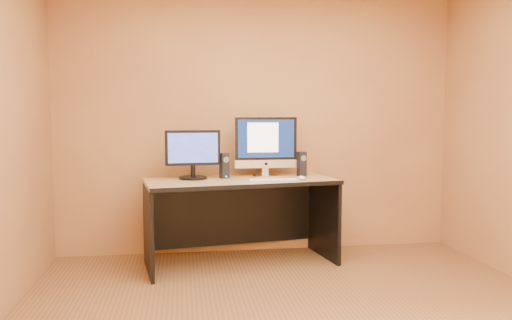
# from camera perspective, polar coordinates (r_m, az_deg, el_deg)

# --- Properties ---
(walls) EXTENTS (4.00, 4.00, 2.60)m
(walls) POSITION_cam_1_polar(r_m,az_deg,el_deg) (3.08, 6.06, 3.75)
(walls) COLOR #A67C43
(walls) RESTS_ON ground
(desk) EXTENTS (1.80, 1.00, 0.79)m
(desk) POSITION_cam_1_polar(r_m,az_deg,el_deg) (4.64, -1.75, -7.07)
(desk) COLOR tan
(desk) RESTS_ON ground
(imac) EXTENTS (0.61, 0.23, 0.59)m
(imac) POSITION_cam_1_polar(r_m,az_deg,el_deg) (4.77, 1.18, 1.63)
(imac) COLOR #BAB9BE
(imac) RESTS_ON desk
(second_monitor) EXTENTS (0.53, 0.30, 0.45)m
(second_monitor) POSITION_cam_1_polar(r_m,az_deg,el_deg) (4.61, -7.23, 0.60)
(second_monitor) COLOR black
(second_monitor) RESTS_ON desk
(speaker_left) EXTENTS (0.09, 0.10, 0.24)m
(speaker_left) POSITION_cam_1_polar(r_m,az_deg,el_deg) (4.65, -3.63, -0.65)
(speaker_left) COLOR black
(speaker_left) RESTS_ON desk
(speaker_right) EXTENTS (0.09, 0.09, 0.24)m
(speaker_right) POSITION_cam_1_polar(r_m,az_deg,el_deg) (4.83, 5.25, -0.45)
(speaker_right) COLOR black
(speaker_right) RESTS_ON desk
(keyboard) EXTENTS (0.46, 0.15, 0.02)m
(keyboard) POSITION_cam_1_polar(r_m,az_deg,el_deg) (4.45, 2.05, -2.30)
(keyboard) COLOR silver
(keyboard) RESTS_ON desk
(mouse) EXTENTS (0.07, 0.11, 0.04)m
(mouse) POSITION_cam_1_polar(r_m,az_deg,el_deg) (4.55, 5.24, -2.03)
(mouse) COLOR white
(mouse) RESTS_ON desk
(cable_a) EXTENTS (0.09, 0.22, 0.01)m
(cable_a) POSITION_cam_1_polar(r_m,az_deg,el_deg) (4.91, 1.32, -1.67)
(cable_a) COLOR black
(cable_a) RESTS_ON desk
(cable_b) EXTENTS (0.05, 0.19, 0.01)m
(cable_b) POSITION_cam_1_polar(r_m,az_deg,el_deg) (4.86, -0.23, -1.73)
(cable_b) COLOR black
(cable_b) RESTS_ON desk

